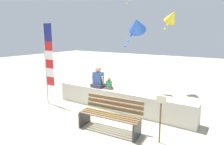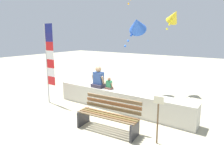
{
  "view_description": "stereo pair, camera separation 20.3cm",
  "coord_description": "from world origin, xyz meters",
  "px_view_note": "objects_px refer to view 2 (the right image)",
  "views": [
    {
      "loc": [
        3.29,
        -4.82,
        2.59
      ],
      "look_at": [
        -0.33,
        0.82,
        1.31
      ],
      "focal_mm": 31.51,
      "sensor_mm": 36.0,
      "label": 1
    },
    {
      "loc": [
        3.46,
        -4.71,
        2.59
      ],
      "look_at": [
        -0.33,
        0.82,
        1.31
      ],
      "focal_mm": 31.51,
      "sensor_mm": 36.0,
      "label": 2
    }
  ],
  "objects_px": {
    "person_child": "(109,85)",
    "sign_post": "(158,116)",
    "kite_blue": "(137,25)",
    "park_bench": "(109,115)",
    "person_adult": "(98,79)",
    "kite_yellow": "(174,16)",
    "flag_banner": "(49,58)"
  },
  "relations": [
    {
      "from": "person_child",
      "to": "sign_post",
      "type": "height_order",
      "value": "sign_post"
    },
    {
      "from": "kite_blue",
      "to": "sign_post",
      "type": "xyz_separation_m",
      "value": [
        1.56,
        -1.83,
        -2.22
      ]
    },
    {
      "from": "park_bench",
      "to": "person_adult",
      "type": "bearing_deg",
      "value": 136.35
    },
    {
      "from": "person_adult",
      "to": "kite_yellow",
      "type": "xyz_separation_m",
      "value": [
        1.61,
        3.24,
        2.37
      ]
    },
    {
      "from": "park_bench",
      "to": "sign_post",
      "type": "distance_m",
      "value": 1.4
    },
    {
      "from": "kite_yellow",
      "to": "sign_post",
      "type": "distance_m",
      "value": 5.36
    },
    {
      "from": "person_child",
      "to": "kite_yellow",
      "type": "xyz_separation_m",
      "value": [
        1.13,
        3.24,
        2.51
      ]
    },
    {
      "from": "sign_post",
      "to": "kite_blue",
      "type": "bearing_deg",
      "value": 130.41
    },
    {
      "from": "flag_banner",
      "to": "person_child",
      "type": "bearing_deg",
      "value": 20.9
    },
    {
      "from": "flag_banner",
      "to": "sign_post",
      "type": "height_order",
      "value": "flag_banner"
    },
    {
      "from": "park_bench",
      "to": "person_adult",
      "type": "height_order",
      "value": "person_adult"
    },
    {
      "from": "park_bench",
      "to": "flag_banner",
      "type": "xyz_separation_m",
      "value": [
        -3.1,
        0.53,
        1.31
      ]
    },
    {
      "from": "person_adult",
      "to": "sign_post",
      "type": "bearing_deg",
      "value": -24.33
    },
    {
      "from": "flag_banner",
      "to": "kite_yellow",
      "type": "height_order",
      "value": "kite_yellow"
    },
    {
      "from": "park_bench",
      "to": "sign_post",
      "type": "relative_size",
      "value": 1.5
    },
    {
      "from": "person_adult",
      "to": "sign_post",
      "type": "distance_m",
      "value": 3.07
    },
    {
      "from": "person_child",
      "to": "kite_yellow",
      "type": "relative_size",
      "value": 0.45
    },
    {
      "from": "person_adult",
      "to": "person_child",
      "type": "distance_m",
      "value": 0.49
    },
    {
      "from": "person_adult",
      "to": "kite_yellow",
      "type": "distance_m",
      "value": 4.33
    },
    {
      "from": "park_bench",
      "to": "kite_yellow",
      "type": "xyz_separation_m",
      "value": [
        0.19,
        4.59,
        2.96
      ]
    },
    {
      "from": "person_child",
      "to": "kite_yellow",
      "type": "height_order",
      "value": "kite_yellow"
    },
    {
      "from": "sign_post",
      "to": "person_adult",
      "type": "bearing_deg",
      "value": 155.67
    },
    {
      "from": "park_bench",
      "to": "person_adult",
      "type": "distance_m",
      "value": 2.05
    },
    {
      "from": "person_child",
      "to": "sign_post",
      "type": "xyz_separation_m",
      "value": [
        2.31,
        -1.26,
        -0.16
      ]
    },
    {
      "from": "person_child",
      "to": "park_bench",
      "type": "bearing_deg",
      "value": -55.08
    },
    {
      "from": "flag_banner",
      "to": "kite_yellow",
      "type": "bearing_deg",
      "value": 51.0
    },
    {
      "from": "kite_blue",
      "to": "sign_post",
      "type": "height_order",
      "value": "kite_blue"
    },
    {
      "from": "kite_blue",
      "to": "flag_banner",
      "type": "bearing_deg",
      "value": -154.42
    },
    {
      "from": "park_bench",
      "to": "flag_banner",
      "type": "relative_size",
      "value": 0.6
    },
    {
      "from": "kite_yellow",
      "to": "sign_post",
      "type": "xyz_separation_m",
      "value": [
        1.17,
        -4.5,
        -2.67
      ]
    },
    {
      "from": "flag_banner",
      "to": "kite_blue",
      "type": "relative_size",
      "value": 2.63
    },
    {
      "from": "person_adult",
      "to": "kite_blue",
      "type": "height_order",
      "value": "kite_blue"
    }
  ]
}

